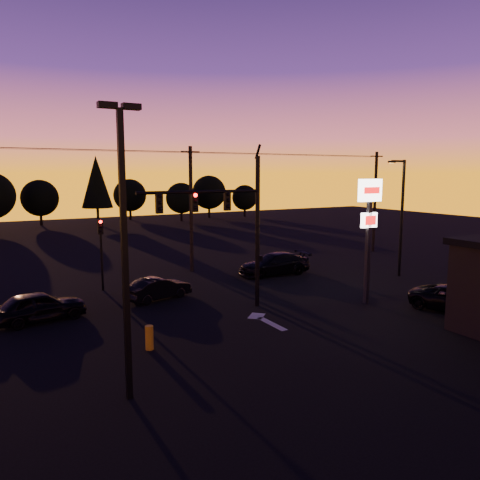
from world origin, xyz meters
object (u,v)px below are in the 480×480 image
(bollard, at_px, (149,338))
(car_mid, at_px, (158,288))
(streetlight, at_px, (401,213))
(car_left, at_px, (39,306))
(suv_parked, at_px, (458,300))
(traffic_signal_mast, at_px, (231,216))
(secondary_signal, at_px, (101,244))
(parking_lot_light, at_px, (124,234))
(pylon_sign, at_px, (369,214))
(car_right, at_px, (274,264))

(bollard, height_order, car_mid, car_mid)
(streetlight, distance_m, car_left, 23.31)
(car_left, bearing_deg, suv_parked, -124.92)
(bollard, bearing_deg, traffic_signal_mast, 30.91)
(streetlight, relative_size, car_left, 1.85)
(secondary_signal, height_order, car_mid, secondary_signal)
(traffic_signal_mast, height_order, parking_lot_light, parking_lot_light)
(pylon_sign, relative_size, bollard, 6.81)
(car_left, bearing_deg, secondary_signal, -50.96)
(car_left, height_order, car_right, car_right)
(parking_lot_light, bearing_deg, suv_parked, 2.99)
(suv_parked, bearing_deg, car_left, 137.83)
(parking_lot_light, distance_m, car_right, 19.83)
(car_left, relative_size, suv_parked, 0.91)
(streetlight, distance_m, car_right, 9.37)
(secondary_signal, relative_size, car_mid, 1.13)
(pylon_sign, distance_m, car_right, 9.60)
(traffic_signal_mast, height_order, streetlight, traffic_signal_mast)
(car_left, bearing_deg, car_mid, -90.70)
(bollard, height_order, suv_parked, suv_parked)
(car_right, bearing_deg, car_left, -75.03)
(car_right, distance_m, suv_parked, 12.67)
(traffic_signal_mast, distance_m, streetlight, 14.10)
(streetlight, relative_size, suv_parked, 1.69)
(traffic_signal_mast, relative_size, car_mid, 2.23)
(pylon_sign, height_order, streetlight, streetlight)
(parking_lot_light, distance_m, streetlight, 23.05)
(parking_lot_light, distance_m, pylon_sign, 15.19)
(suv_parked, bearing_deg, parking_lot_light, 166.01)
(car_left, bearing_deg, parking_lot_light, 179.36)
(traffic_signal_mast, bearing_deg, suv_parked, -31.30)
(traffic_signal_mast, bearing_deg, car_mid, 124.29)
(pylon_sign, distance_m, streetlight, 8.00)
(car_left, bearing_deg, bollard, -160.42)
(car_mid, relative_size, car_right, 0.74)
(parking_lot_light, bearing_deg, car_right, 42.91)
(pylon_sign, bearing_deg, streetlight, 30.08)
(secondary_signal, bearing_deg, car_left, -131.23)
(car_mid, bearing_deg, pylon_sign, -138.60)
(pylon_sign, relative_size, car_mid, 1.77)
(pylon_sign, relative_size, suv_parked, 1.43)
(secondary_signal, distance_m, suv_parked, 20.28)
(car_left, xyz_separation_m, suv_parked, (18.98, -8.93, -0.08))
(bollard, bearing_deg, secondary_signal, 86.71)
(parking_lot_light, relative_size, streetlight, 1.14)
(secondary_signal, bearing_deg, bollard, -93.29)
(traffic_signal_mast, height_order, bollard, traffic_signal_mast)
(bollard, relative_size, car_right, 0.19)
(car_mid, bearing_deg, secondary_signal, 16.53)
(pylon_sign, bearing_deg, car_mid, 146.87)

